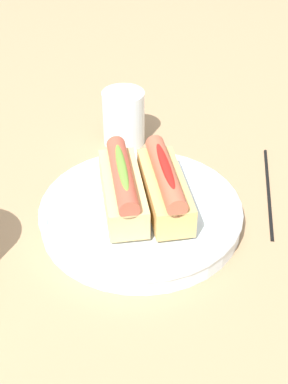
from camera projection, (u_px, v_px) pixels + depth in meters
The scene contains 6 objects.
ground_plane at pixel (140, 218), 0.76m from camera, with size 2.40×2.40×0.00m, color #9E7A56.
serving_bowl at pixel (144, 212), 0.75m from camera, with size 0.27×0.27×0.03m.
hotdog_front at pixel (165, 186), 0.72m from camera, with size 0.15×0.06×0.06m.
hotdog_back at pixel (123, 189), 0.72m from camera, with size 0.15×0.07×0.06m.
water_glass at pixel (124, 120), 0.89m from camera, with size 0.07×0.07×0.09m.
chopstick_near at pixel (269, 190), 0.81m from camera, with size 0.01×0.01×0.22m, color black.
Camera 1 is at (-0.57, 0.14, 0.49)m, focal length 51.66 mm.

